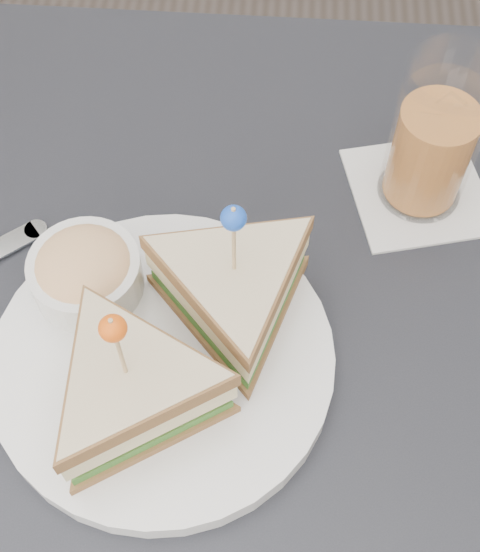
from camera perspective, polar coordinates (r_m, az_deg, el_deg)
ground_plane at (r=1.40m, az=-0.46°, el=-17.79°), size 3.50×3.50×0.00m
table at (r=0.76m, az=-0.81°, el=-5.58°), size 0.80×0.80×0.75m
plate_meal at (r=0.63m, az=-5.26°, el=-4.51°), size 0.33×0.31×0.17m
drink_set at (r=0.73m, az=14.16°, el=9.56°), size 0.16×0.16×0.16m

